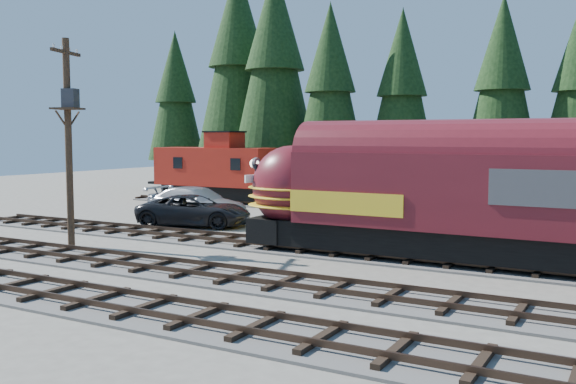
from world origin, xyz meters
The scene contains 8 objects.
ground centered at (0.00, 0.00, 0.00)m, with size 120.00×120.00×0.00m, color #6B665B.
track_spur centered at (-10.00, 18.00, 0.06)m, with size 32.00×3.20×0.33m.
depot centered at (0.00, 10.50, 2.96)m, with size 12.80×7.00×5.30m.
locomotive centered at (-0.19, 4.00, 2.40)m, with size 14.96×2.97×4.07m.
caboose centered at (-19.57, 18.00, 2.37)m, with size 9.07×2.63×4.72m.
utility_pole centered at (-14.17, -0.08, 5.11)m, with size 1.37×2.12×8.94m.
pickup_truck_a centered at (-13.37, 7.54, 0.83)m, with size 2.77×6.01×1.67m, color black.
pickup_truck_b centered at (-14.88, 9.76, 0.93)m, with size 2.61×6.42×1.86m, color #9A9BA1.
Camera 1 is at (7.64, -19.54, 4.79)m, focal length 40.00 mm.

